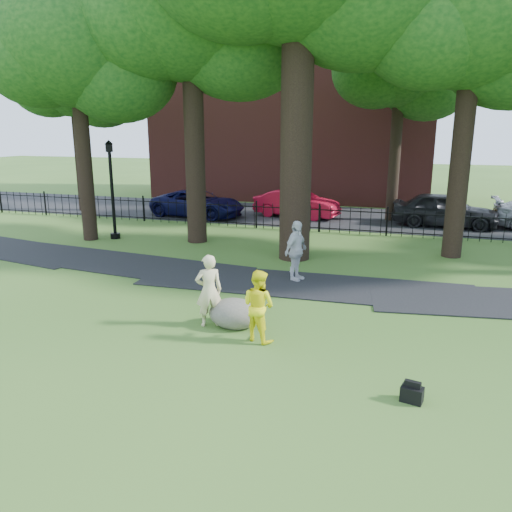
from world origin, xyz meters
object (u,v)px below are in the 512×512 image
(boulder, at_px, (235,311))
(man, at_px, (259,305))
(lamppost, at_px, (112,191))
(woman, at_px, (209,291))
(red_sedan, at_px, (297,203))

(boulder, bearing_deg, man, -37.53)
(boulder, distance_m, lamppost, 11.37)
(woman, xyz_separation_m, lamppost, (-7.62, 7.84, 1.15))
(boulder, bearing_deg, red_sedan, 97.23)
(woman, height_order, lamppost, lamppost)
(woman, bearing_deg, boulder, 162.58)
(man, bearing_deg, woman, 4.72)
(red_sedan, bearing_deg, boulder, -163.04)
(boulder, distance_m, red_sedan, 15.25)
(man, distance_m, lamppost, 12.29)
(boulder, bearing_deg, woman, -166.10)
(lamppost, relative_size, red_sedan, 0.93)
(lamppost, distance_m, red_sedan, 9.82)
(boulder, xyz_separation_m, red_sedan, (-1.92, 15.13, 0.37))
(man, distance_m, boulder, 1.08)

